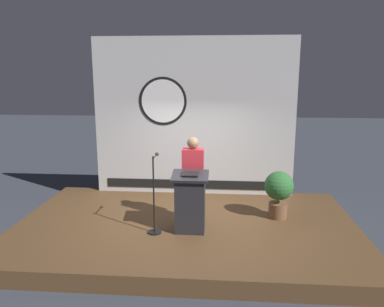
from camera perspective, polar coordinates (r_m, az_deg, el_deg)
The scene contains 7 objects.
ground_plane at distance 7.44m, azimuth -0.85°, elevation -12.47°, with size 40.00×40.00×0.00m, color #383D47.
stage_platform at distance 7.37m, azimuth -0.86°, elevation -11.41°, with size 6.40×4.00×0.30m, color brown.
banner_display at distance 8.66m, azimuth 0.18°, elevation 5.40°, with size 4.57×0.12×3.57m.
podium at distance 6.78m, azimuth -0.28°, elevation -7.36°, with size 0.64×0.50×1.09m.
speaker_person at distance 7.14m, azimuth 0.15°, elevation -3.84°, with size 0.40×0.26×1.63m.
microphone_stand at distance 6.78m, azimuth -5.65°, elevation -7.81°, with size 0.24×0.55×1.40m.
potted_plant at distance 7.55m, azimuth 12.92°, elevation -5.41°, with size 0.56×0.56×0.93m.
Camera 1 is at (0.66, -6.73, 3.10)m, focal length 35.46 mm.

